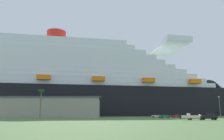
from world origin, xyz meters
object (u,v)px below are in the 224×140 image
cruise_ship (89,87)px  parked_car_green_wagon (165,116)px  small_boat_on_trailer (193,117)px  palm_tree (41,94)px  parked_car_silver_sedan (156,116)px  street_lamp (220,104)px  parked_car_red_hatchback (176,116)px  pickup_truck (208,117)px  parked_car_black_coupe (199,116)px

cruise_ship → parked_car_green_wagon: 69.42m
small_boat_on_trailer → palm_tree: bearing=154.5°
cruise_ship → small_boat_on_trailer: 94.22m
small_boat_on_trailer → parked_car_silver_sedan: (-0.76, 36.98, -0.13)m
cruise_ship → street_lamp: size_ratio=24.88×
palm_tree → parked_car_silver_sedan: palm_tree is taller
small_boat_on_trailer → parked_car_red_hatchback: bearing=76.3°
pickup_truck → street_lamp: street_lamp is taller
pickup_truck → parked_car_silver_sedan: bearing=98.9°
small_boat_on_trailer → parked_car_black_coupe: bearing=60.6°
small_boat_on_trailer → street_lamp: 30.51m
parked_car_black_coupe → parked_car_silver_sedan: bearing=-169.5°
parked_car_red_hatchback → street_lamp: bearing=-47.9°
small_boat_on_trailer → parked_car_red_hatchback: (8.61, 35.35, -0.13)m
palm_tree → street_lamp: 75.95m
street_lamp → parked_car_green_wagon: (-21.50, 8.35, -5.08)m
parked_car_red_hatchback → parked_car_black_coupe: same height
parked_car_silver_sedan → cruise_ship: bearing=124.1°
street_lamp → parked_car_green_wagon: street_lamp is taller
parked_car_green_wagon → parked_car_silver_sedan: bearing=99.7°
parked_car_silver_sedan → street_lamp: bearing=-35.9°
parked_car_red_hatchback → parked_car_black_coupe: bearing=22.4°
street_lamp → parked_car_red_hatchback: bearing=132.1°
palm_tree → parked_car_red_hatchback: bearing=9.0°
parked_car_red_hatchback → cruise_ship: bearing=130.1°
pickup_truck → parked_car_black_coupe: (18.26, 41.89, -0.21)m
parked_car_red_hatchback → parked_car_silver_sedan: 9.51m
parked_car_black_coupe → cruise_ship: bearing=142.2°
street_lamp → parked_car_red_hatchback: size_ratio=1.98×
parked_car_silver_sedan → parked_car_black_coupe: bearing=10.5°
parked_car_red_hatchback → pickup_truck: bearing=-95.6°
parked_car_green_wagon → parked_car_black_coupe: 26.02m
pickup_truck → parked_car_silver_sedan: 37.89m
parked_car_black_coupe → parked_car_red_hatchback: bearing=-157.6°
parked_car_black_coupe → small_boat_on_trailer: bearing=-119.4°
cruise_ship → parked_car_silver_sedan: bearing=-55.9°
parked_car_silver_sedan → parked_car_black_coupe: same height
small_boat_on_trailer → parked_car_black_coupe: 47.57m
palm_tree → parked_car_green_wagon: size_ratio=2.48×
palm_tree → parked_car_silver_sedan: bearing=12.3°
pickup_truck → cruise_ship: bearing=114.3°
cruise_ship → parked_car_red_hatchback: 68.72m
street_lamp → parked_car_green_wagon: size_ratio=1.91×
cruise_ship → parked_car_red_hatchback: size_ratio=49.28×
pickup_truck → parked_car_silver_sedan: size_ratio=1.25×
palm_tree → parked_car_black_coupe: (76.89, 15.95, -9.24)m
cruise_ship → street_lamp: 87.27m
parked_car_green_wagon → parked_car_black_coupe: size_ratio=0.99×
palm_tree → parked_car_black_coupe: bearing=11.7°
cruise_ship → parked_car_black_coupe: size_ratio=47.04×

